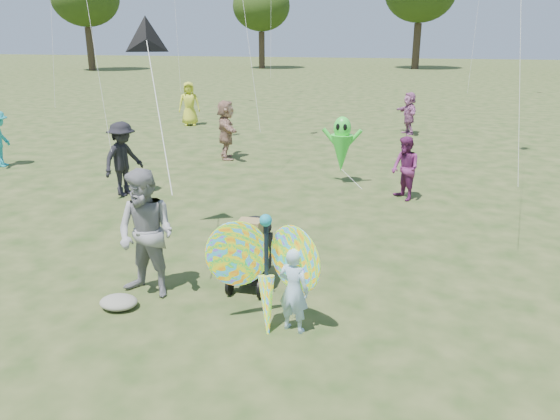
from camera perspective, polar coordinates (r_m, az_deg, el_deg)
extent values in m
plane|color=#51592B|center=(7.56, -1.13, -11.55)|extent=(160.00, 160.00, 0.00)
imported|color=#A1C5E4|center=(7.10, 1.44, -8.36)|extent=(0.49, 0.39, 1.16)
imported|color=gray|center=(8.13, -13.80, -2.47)|extent=(1.05, 0.89, 1.91)
ellipsoid|color=gray|center=(8.19, -16.51, -9.22)|extent=(0.55, 0.45, 0.17)
imported|color=black|center=(13.47, -16.08, 5.15)|extent=(0.97, 1.28, 1.76)
imported|color=#A47A65|center=(16.89, -5.66, 8.34)|extent=(1.14, 1.74, 1.80)
imported|color=#70255E|center=(12.94, 12.94, 4.24)|extent=(0.87, 0.91, 1.48)
imported|color=gold|center=(23.41, -9.46, 10.90)|extent=(1.02, 0.84, 1.80)
imported|color=#21A8B4|center=(17.79, -27.25, 6.64)|extent=(0.91, 1.19, 1.62)
imported|color=#A65F93|center=(21.65, 13.31, 9.82)|extent=(1.02, 1.54, 1.59)
cube|color=black|center=(8.32, -3.02, -4.48)|extent=(0.47, 0.87, 0.71)
cube|color=black|center=(8.45, -2.99, -6.55)|extent=(0.42, 0.69, 0.10)
ellipsoid|color=black|center=(8.42, -2.59, -1.77)|extent=(0.51, 0.45, 0.33)
cylinder|color=black|center=(8.24, -5.27, -7.80)|extent=(0.05, 0.30, 0.30)
cylinder|color=black|center=(8.12, -2.02, -8.17)|extent=(0.05, 0.30, 0.30)
cylinder|color=black|center=(8.89, -2.17, -6.02)|extent=(0.05, 0.22, 0.22)
cylinder|color=black|center=(7.73, -4.06, -2.87)|extent=(0.44, 0.04, 0.03)
cube|color=#A0854D|center=(8.12, -3.17, -1.94)|extent=(0.34, 0.28, 0.26)
ellipsoid|color=#FD2843|center=(7.15, -4.43, -4.64)|extent=(0.98, 0.71, 1.24)
ellipsoid|color=#FD2843|center=(6.98, 1.56, -5.20)|extent=(0.98, 0.71, 1.24)
cylinder|color=black|center=(7.09, -1.43, -5.23)|extent=(0.06, 0.06, 1.00)
cone|color=#FD2843|center=(7.21, -1.34, -10.41)|extent=(0.36, 0.49, 0.93)
sphere|color=teal|center=(6.87, -1.51, -1.08)|extent=(0.16, 0.16, 0.16)
cone|color=black|center=(10.02, -13.79, 16.93)|extent=(0.89, 0.62, 0.81)
cylinder|color=silver|center=(8.86, -12.62, 10.16)|extent=(1.29, 2.14, 2.09)
cone|color=#35E23A|center=(14.04, 6.43, 5.91)|extent=(0.56, 0.56, 0.95)
ellipsoid|color=#35E23A|center=(13.92, 6.52, 8.52)|extent=(0.44, 0.39, 0.57)
ellipsoid|color=black|center=(13.74, 6.06, 8.63)|extent=(0.10, 0.05, 0.17)
ellipsoid|color=black|center=(13.72, 6.82, 8.59)|extent=(0.10, 0.05, 0.17)
cylinder|color=#35E23A|center=(14.00, 5.26, 7.58)|extent=(0.43, 0.10, 0.49)
cylinder|color=#35E23A|center=(13.93, 7.72, 7.44)|extent=(0.43, 0.10, 0.49)
cylinder|color=silver|center=(13.95, 7.47, 3.26)|extent=(0.61, 0.41, 0.41)
cylinder|color=#3A2D21|center=(60.35, -19.20, 15.60)|extent=(0.70, 0.70, 4.20)
cylinder|color=#3A2D21|center=(60.45, -1.92, 16.35)|extent=(0.63, 0.63, 3.78)
ellipsoid|color=#2B4214|center=(60.48, -1.96, 20.53)|extent=(5.94, 5.94, 5.05)
cylinder|color=#3A2D21|center=(61.38, 14.07, 16.27)|extent=(0.77, 0.77, 4.62)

